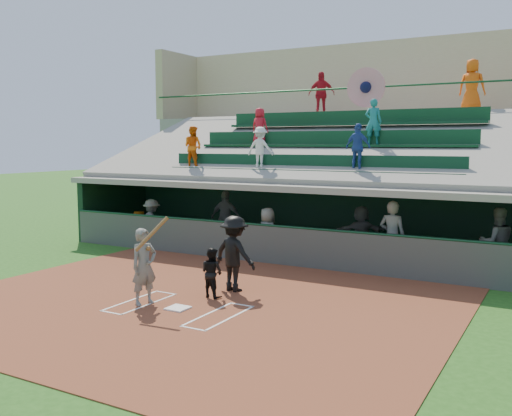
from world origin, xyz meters
The scene contains 21 objects.
ground centered at (0.00, 0.00, 0.00)m, with size 100.00×100.00×0.00m, color #225417.
dirt_slab centered at (0.00, 0.50, 0.01)m, with size 11.00×9.00×0.02m, color brown.
home_plate centered at (0.00, 0.00, 0.04)m, with size 0.43×0.43×0.03m, color white.
batters_box_chalk centered at (0.00, 0.00, 0.02)m, with size 2.65×1.85×0.01m.
dugout_floor centered at (0.00, 6.75, 0.02)m, with size 16.00×3.50×0.04m, color gray.
concourse_slab centered at (0.00, 13.50, 2.30)m, with size 20.00×3.00×4.60m, color gray.
grandstand centered at (-0.01, 10.51, 2.26)m, with size 20.40×10.40×7.80m.
batter_at_plate centered at (-0.84, -0.05, 0.86)m, with size 0.91×0.77×1.95m.
catcher centered at (0.11, 1.13, 0.58)m, with size 0.55×0.43×1.13m, color black.
home_umpire centered at (0.26, 1.86, 0.91)m, with size 1.15×0.66×1.77m, color black.
dugout_bench centered at (-0.21, 8.09, 0.27)m, with size 15.18×0.46×0.46m, color #976637.
white_table centered at (-6.16, 5.93, 0.38)m, with size 0.78×0.59×0.69m, color white.
water_cooler centered at (-6.18, 5.99, 0.90)m, with size 0.36×0.36×0.36m, color orange.
dugout_player_a centered at (-5.17, 5.45, 0.83)m, with size 1.02×0.59×1.58m, color #5A5D58.
dugout_player_b centered at (-3.07, 6.79, 0.97)m, with size 1.09×0.45×1.86m, color #5F625D.
dugout_player_c centered at (-0.66, 5.24, 0.82)m, with size 0.76×0.50×1.56m, color #5E615C.
dugout_player_d centered at (1.70, 6.71, 0.85)m, with size 1.49×0.48×1.61m, color #575954.
dugout_player_e centered at (2.96, 5.53, 1.00)m, with size 0.70×0.46×1.92m, color #62645F.
dugout_player_f centered at (5.48, 6.21, 0.95)m, with size 0.88×0.69×1.81m, color #61635D.
concourse_staff_a centered at (-2.32, 13.16, 5.53)m, with size 1.09×0.45×1.86m, color #B31420.
concourse_staff_b centered at (3.72, 12.70, 5.55)m, with size 0.93×0.60×1.90m, color #E8560D.
Camera 1 is at (7.11, -9.36, 3.48)m, focal length 40.00 mm.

